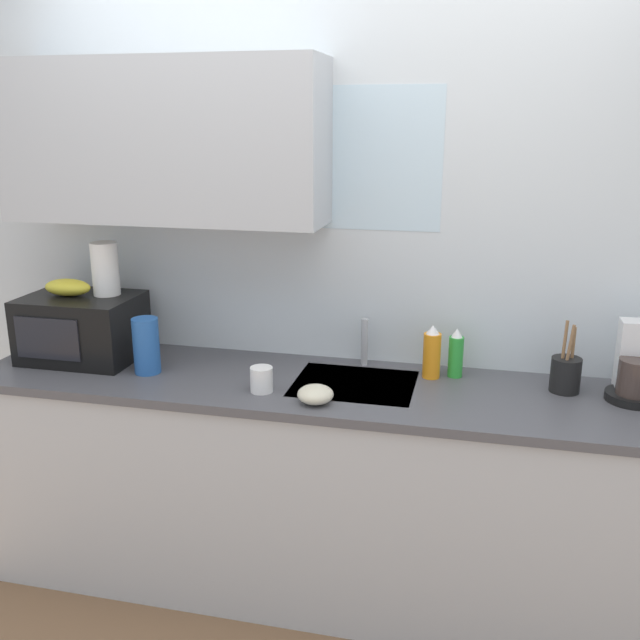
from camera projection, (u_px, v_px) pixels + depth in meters
The scene contains 13 objects.
kitchen_wall_assembly at pixel (302, 246), 2.88m from camera, with size 3.51×0.42×2.50m.
counter_unit at pixel (321, 485), 2.82m from camera, with size 2.74×0.63×0.90m.
sink_faucet at pixel (364, 342), 2.86m from camera, with size 0.03×0.03×0.20m, color #B2B5BA.
microwave at pixel (82, 328), 2.93m from camera, with size 0.46×0.35×0.27m.
banana_bunch at pixel (68, 287), 2.89m from camera, with size 0.20×0.11×0.07m, color gold.
paper_towel_roll at pixel (105, 269), 2.89m from camera, with size 0.11×0.11×0.22m, color white.
coffee_maker at pixel (634, 371), 2.51m from camera, with size 0.19×0.21×0.28m.
dish_soap_bottle_orange at pixel (432, 353), 2.72m from camera, with size 0.07×0.07×0.21m.
dish_soap_bottle_green at pixel (456, 354), 2.73m from camera, with size 0.06×0.06×0.20m.
cereal_canister at pixel (146, 346), 2.77m from camera, with size 0.10×0.10×0.22m, color #2659A5.
mug_white at pixel (262, 379), 2.59m from camera, with size 0.08×0.08×0.10m, color white.
utensil_crock at pixel (566, 374), 2.59m from camera, with size 0.11×0.11×0.27m.
small_bowl at pixel (315, 394), 2.49m from camera, with size 0.13×0.13×0.07m, color beige.
Camera 1 is at (0.58, -2.45, 1.88)m, focal length 39.31 mm.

